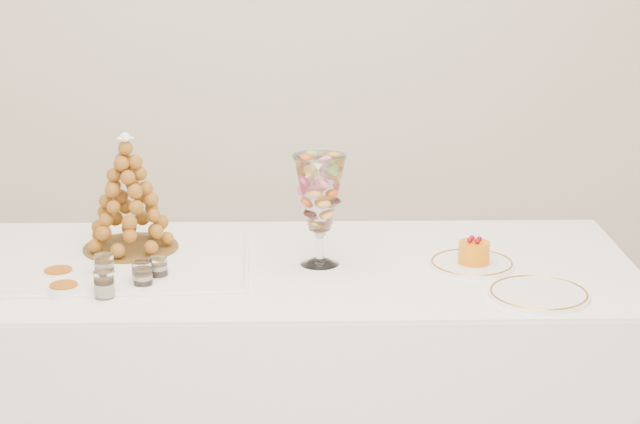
{
  "coord_description": "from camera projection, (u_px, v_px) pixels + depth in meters",
  "views": [
    {
      "loc": [
        -0.08,
        -2.5,
        1.79
      ],
      "look_at": [
        0.05,
        0.22,
        0.97
      ],
      "focal_mm": 60.0,
      "sensor_mm": 36.0,
      "label": 1
    }
  ],
  "objects": [
    {
      "name": "buffet_table",
      "position": [
        272.0,
        392.0,
        3.11
      ],
      "size": [
        2.08,
        0.88,
        0.78
      ],
      "rotation": [
        0.0,
        0.0,
        -0.03
      ],
      "color": "white",
      "rests_on": "ground"
    },
    {
      "name": "lace_tray",
      "position": [
        131.0,
        261.0,
        3.0
      ],
      "size": [
        0.64,
        0.48,
        0.02
      ],
      "primitive_type": "cube",
      "rotation": [
        0.0,
        0.0,
        0.01
      ],
      "color": "white",
      "rests_on": "buffet_table"
    },
    {
      "name": "macaron_vase",
      "position": [
        320.0,
        194.0,
        2.95
      ],
      "size": [
        0.14,
        0.14,
        0.31
      ],
      "color": "white",
      "rests_on": "buffet_table"
    },
    {
      "name": "cake_plate",
      "position": [
        472.0,
        264.0,
        2.99
      ],
      "size": [
        0.24,
        0.24,
        0.01
      ],
      "primitive_type": "cylinder",
      "color": "white",
      "rests_on": "buffet_table"
    },
    {
      "name": "spare_plate",
      "position": [
        539.0,
        294.0,
        2.77
      ],
      "size": [
        0.26,
        0.26,
        0.01
      ],
      "primitive_type": "cylinder",
      "color": "white",
      "rests_on": "buffet_table"
    },
    {
      "name": "verrine_a",
      "position": [
        104.0,
        267.0,
        2.87
      ],
      "size": [
        0.06,
        0.06,
        0.07
      ],
      "primitive_type": "cylinder",
      "rotation": [
        0.0,
        0.0,
        0.21
      ],
      "color": "white",
      "rests_on": "buffet_table"
    },
    {
      "name": "verrine_b",
      "position": [
        143.0,
        275.0,
        2.82
      ],
      "size": [
        0.06,
        0.06,
        0.07
      ],
      "primitive_type": "cylinder",
      "rotation": [
        0.0,
        0.0,
        0.09
      ],
      "color": "white",
      "rests_on": "buffet_table"
    },
    {
      "name": "verrine_c",
      "position": [
        158.0,
        270.0,
        2.85
      ],
      "size": [
        0.06,
        0.06,
        0.07
      ],
      "primitive_type": "cylinder",
      "rotation": [
        0.0,
        0.0,
        -0.07
      ],
      "color": "white",
      "rests_on": "buffet_table"
    },
    {
      "name": "verrine_d",
      "position": [
        104.0,
        284.0,
        2.75
      ],
      "size": [
        0.06,
        0.06,
        0.07
      ],
      "primitive_type": "cylinder",
      "rotation": [
        0.0,
        0.0,
        -0.2
      ],
      "color": "white",
      "rests_on": "buffet_table"
    },
    {
      "name": "verrine_e",
      "position": [
        143.0,
        280.0,
        2.79
      ],
      "size": [
        0.06,
        0.06,
        0.07
      ],
      "primitive_type": "cylinder",
      "rotation": [
        0.0,
        0.0,
        0.24
      ],
      "color": "white",
      "rests_on": "buffet_table"
    },
    {
      "name": "ramekin_back",
      "position": [
        59.0,
        275.0,
        2.88
      ],
      "size": [
        0.08,
        0.08,
        0.03
      ],
      "primitive_type": "cylinder",
      "color": "white",
      "rests_on": "buffet_table"
    },
    {
      "name": "ramekin_front",
      "position": [
        64.0,
        290.0,
        2.77
      ],
      "size": [
        0.08,
        0.08,
        0.03
      ],
      "primitive_type": "cylinder",
      "color": "white",
      "rests_on": "buffet_table"
    },
    {
      "name": "croquembouche",
      "position": [
        128.0,
        193.0,
        3.02
      ],
      "size": [
        0.28,
        0.28,
        0.34
      ],
      "rotation": [
        0.0,
        0.0,
        -0.25
      ],
      "color": "brown",
      "rests_on": "lace_tray"
    },
    {
      "name": "mousse_cake",
      "position": [
        474.0,
        252.0,
        2.97
      ],
      "size": [
        0.09,
        0.09,
        0.08
      ],
      "color": "orange",
      "rests_on": "cake_plate"
    }
  ]
}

